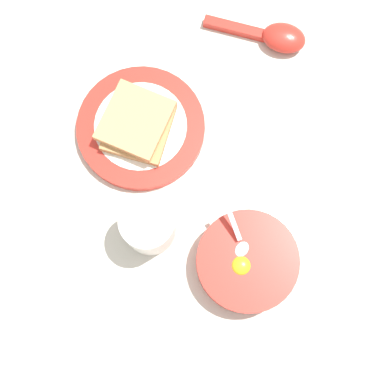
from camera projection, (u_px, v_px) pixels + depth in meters
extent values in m
plane|color=beige|center=(303.00, 162.00, 0.83)|extent=(3.00, 3.00, 0.00)
cylinder|color=red|center=(247.00, 262.00, 0.78)|extent=(0.15, 0.15, 0.04)
cylinder|color=white|center=(247.00, 261.00, 0.77)|extent=(0.12, 0.12, 0.02)
ellipsoid|color=yellow|center=(241.00, 266.00, 0.76)|extent=(0.03, 0.03, 0.02)
cylinder|color=black|center=(239.00, 254.00, 0.76)|extent=(0.03, 0.03, 0.00)
ellipsoid|color=silver|center=(244.00, 251.00, 0.76)|extent=(0.03, 0.02, 0.01)
cube|color=silver|center=(233.00, 223.00, 0.75)|extent=(0.03, 0.05, 0.03)
cylinder|color=red|center=(141.00, 128.00, 0.84)|extent=(0.20, 0.20, 0.02)
cylinder|color=white|center=(140.00, 126.00, 0.83)|extent=(0.14, 0.14, 0.00)
cube|color=tan|center=(139.00, 127.00, 0.82)|extent=(0.13, 0.12, 0.01)
cube|color=tan|center=(135.00, 120.00, 0.81)|extent=(0.12, 0.11, 0.01)
ellipsoid|color=red|center=(284.00, 38.00, 0.86)|extent=(0.07, 0.08, 0.03)
cube|color=red|center=(235.00, 29.00, 0.88)|extent=(0.05, 0.10, 0.01)
cylinder|color=silver|center=(149.00, 226.00, 0.77)|extent=(0.08, 0.08, 0.09)
cylinder|color=#472B16|center=(147.00, 222.00, 0.74)|extent=(0.06, 0.06, 0.01)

